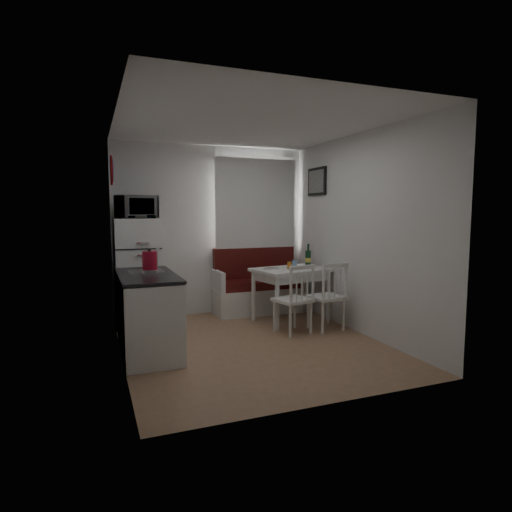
{
  "coord_description": "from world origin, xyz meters",
  "views": [
    {
      "loc": [
        -1.77,
        -4.71,
        1.6
      ],
      "look_at": [
        0.25,
        0.5,
        1.01
      ],
      "focal_mm": 30.0,
      "sensor_mm": 36.0,
      "label": 1
    }
  ],
  "objects": [
    {
      "name": "floor",
      "position": [
        0.0,
        0.0,
        0.0
      ],
      "size": [
        3.0,
        3.5,
        0.02
      ],
      "primitive_type": "cube",
      "color": "#9E7254",
      "rests_on": "ground"
    },
    {
      "name": "ceiling",
      "position": [
        0.0,
        0.0,
        2.6
      ],
      "size": [
        3.0,
        3.5,
        0.02
      ],
      "primitive_type": "cube",
      "color": "white",
      "rests_on": "wall_back"
    },
    {
      "name": "wall_back",
      "position": [
        0.0,
        1.75,
        1.3
      ],
      "size": [
        3.0,
        0.02,
        2.6
      ],
      "primitive_type": "cube",
      "color": "white",
      "rests_on": "floor"
    },
    {
      "name": "wall_front",
      "position": [
        0.0,
        -1.75,
        1.3
      ],
      "size": [
        3.0,
        0.02,
        2.6
      ],
      "primitive_type": "cube",
      "color": "white",
      "rests_on": "floor"
    },
    {
      "name": "wall_left",
      "position": [
        -1.5,
        0.0,
        1.3
      ],
      "size": [
        0.02,
        3.5,
        2.6
      ],
      "primitive_type": "cube",
      "color": "white",
      "rests_on": "floor"
    },
    {
      "name": "wall_right",
      "position": [
        1.5,
        0.0,
        1.3
      ],
      "size": [
        0.02,
        3.5,
        2.6
      ],
      "primitive_type": "cube",
      "color": "white",
      "rests_on": "floor"
    },
    {
      "name": "window",
      "position": [
        0.7,
        1.72,
        1.62
      ],
      "size": [
        1.22,
        0.06,
        1.47
      ],
      "primitive_type": "cube",
      "color": "white",
      "rests_on": "wall_back"
    },
    {
      "name": "curtain",
      "position": [
        0.7,
        1.65,
        1.68
      ],
      "size": [
        1.35,
        0.02,
        1.5
      ],
      "primitive_type": "cube",
      "color": "white",
      "rests_on": "wall_back"
    },
    {
      "name": "kitchen_counter",
      "position": [
        -1.2,
        0.16,
        0.46
      ],
      "size": [
        0.62,
        1.32,
        1.16
      ],
      "color": "white",
      "rests_on": "floor"
    },
    {
      "name": "wall_sign",
      "position": [
        -1.47,
        1.45,
        2.15
      ],
      "size": [
        0.03,
        0.4,
        0.4
      ],
      "primitive_type": "cylinder",
      "rotation": [
        0.0,
        1.57,
        0.0
      ],
      "color": "navy",
      "rests_on": "wall_left"
    },
    {
      "name": "picture_frame",
      "position": [
        1.48,
        1.1,
        2.05
      ],
      "size": [
        0.04,
        0.52,
        0.42
      ],
      "primitive_type": "cube",
      "color": "black",
      "rests_on": "wall_right"
    },
    {
      "name": "bench",
      "position": [
        0.68,
        1.51,
        0.34
      ],
      "size": [
        1.42,
        0.55,
        1.02
      ],
      "color": "white",
      "rests_on": "floor"
    },
    {
      "name": "dining_table",
      "position": [
        0.92,
        0.83,
        0.69
      ],
      "size": [
        1.15,
        0.91,
        0.78
      ],
      "rotation": [
        0.0,
        0.0,
        0.19
      ],
      "color": "white",
      "rests_on": "floor"
    },
    {
      "name": "chair_left",
      "position": [
        0.67,
        0.16,
        0.57
      ],
      "size": [
        0.52,
        0.5,
        0.49
      ],
      "rotation": [
        0.0,
        0.0,
        0.24
      ],
      "color": "white",
      "rests_on": "floor"
    },
    {
      "name": "chair_right",
      "position": [
        1.17,
        0.16,
        0.57
      ],
      "size": [
        0.48,
        0.46,
        0.49
      ],
      "rotation": [
        0.0,
        0.0,
        0.12
      ],
      "color": "white",
      "rests_on": "floor"
    },
    {
      "name": "fridge",
      "position": [
        -1.18,
        1.4,
        0.75
      ],
      "size": [
        0.6,
        0.6,
        1.5
      ],
      "primitive_type": "cube",
      "color": "white",
      "rests_on": "floor"
    },
    {
      "name": "microwave",
      "position": [
        -1.18,
        1.35,
        1.66
      ],
      "size": [
        0.56,
        0.38,
        0.31
      ],
      "primitive_type": "imported",
      "color": "white",
      "rests_on": "fridge"
    },
    {
      "name": "kettle",
      "position": [
        -1.15,
        0.28,
        1.03
      ],
      "size": [
        0.2,
        0.2,
        0.26
      ],
      "primitive_type": "cylinder",
      "color": "#B00E26",
      "rests_on": "kitchen_counter"
    },
    {
      "name": "wine_bottle",
      "position": [
        1.25,
        0.93,
        0.95
      ],
      "size": [
        0.09,
        0.09,
        0.34
      ],
      "primitive_type": null,
      "color": "#123A20",
      "rests_on": "dining_table"
    },
    {
      "name": "drinking_glass_orange",
      "position": [
        0.87,
        0.78,
        0.83
      ],
      "size": [
        0.06,
        0.06,
        0.1
      ],
      "primitive_type": "cylinder",
      "color": "orange",
      "rests_on": "dining_table"
    },
    {
      "name": "drinking_glass_blue",
      "position": [
        1.0,
        0.88,
        0.83
      ],
      "size": [
        0.07,
        0.07,
        0.11
      ],
      "primitive_type": "cylinder",
      "color": "#80A8D9",
      "rests_on": "dining_table"
    },
    {
      "name": "plate",
      "position": [
        0.62,
        0.85,
        0.78
      ],
      "size": [
        0.23,
        0.23,
        0.02
      ],
      "primitive_type": "cylinder",
      "color": "white",
      "rests_on": "dining_table"
    }
  ]
}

